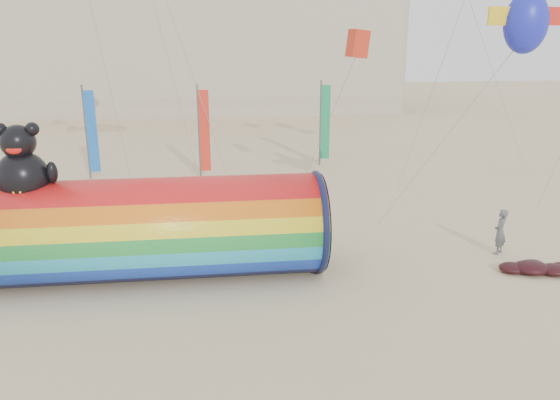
{
  "coord_description": "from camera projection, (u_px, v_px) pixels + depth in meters",
  "views": [
    {
      "loc": [
        -1.73,
        -15.85,
        7.62
      ],
      "look_at": [
        0.5,
        1.5,
        2.4
      ],
      "focal_mm": 35.0,
      "sensor_mm": 36.0,
      "label": 1
    }
  ],
  "objects": [
    {
      "name": "ground",
      "position": [
        270.0,
        286.0,
        17.45
      ],
      "size": [
        160.0,
        160.0,
        0.0
      ],
      "primitive_type": "plane",
      "color": "#CCB58C",
      "rests_on": "ground"
    },
    {
      "name": "hotel_building",
      "position": [
        107.0,
        11.0,
        56.71
      ],
      "size": [
        60.4,
        15.4,
        20.6
      ],
      "color": "#B7AD99",
      "rests_on": "ground"
    },
    {
      "name": "windsock_assembly",
      "position": [
        147.0,
        227.0,
        17.64
      ],
      "size": [
        11.44,
        3.49,
        5.28
      ],
      "color": "red",
      "rests_on": "ground"
    },
    {
      "name": "kite_handler",
      "position": [
        500.0,
        232.0,
        19.82
      ],
      "size": [
        0.73,
        0.72,
        1.7
      ],
      "primitive_type": "imported",
      "rotation": [
        0.0,
        0.0,
        3.89
      ],
      "color": "#505257",
      "rests_on": "ground"
    },
    {
      "name": "fabric_bundle",
      "position": [
        536.0,
        268.0,
        18.38
      ],
      "size": [
        2.62,
        1.35,
        0.41
      ],
      "color": "#3C0A0F",
      "rests_on": "ground"
    },
    {
      "name": "festival_banners",
      "position": [
        210.0,
        128.0,
        31.15
      ],
      "size": [
        14.1,
        2.4,
        5.2
      ],
      "color": "#59595E",
      "rests_on": "ground"
    }
  ]
}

